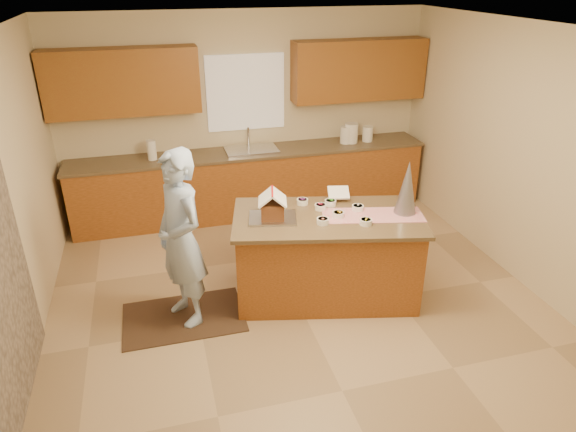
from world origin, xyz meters
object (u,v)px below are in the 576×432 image
Objects in this scene: island_base at (326,258)px; boy at (181,239)px; gingerbread_house at (273,207)px; tinsel_tree at (407,188)px.

boy reaches higher than island_base.
gingerbread_house reaches higher than island_base.
island_base is 0.83m from gingerbread_house.
island_base is at bearing -7.94° from gingerbread_house.
tinsel_tree is at bearing -8.84° from gingerbread_house.
island_base is at bearing 170.53° from tinsel_tree.
boy is 5.19× the size of gingerbread_house.
boy is (-2.23, 0.10, -0.32)m from tinsel_tree.
island_base is 1.09m from tinsel_tree.
gingerbread_house is at bearing 171.16° from tinsel_tree.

